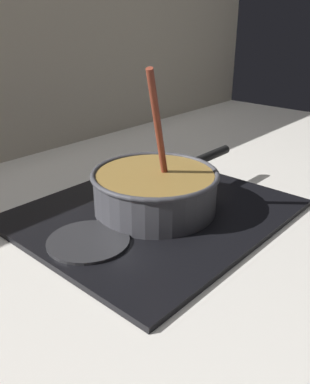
# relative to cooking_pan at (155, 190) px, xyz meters

# --- Properties ---
(ground) EXTENTS (2.40, 1.60, 0.04)m
(ground) POSITION_rel_cooking_pan_xyz_m (0.02, -0.21, -0.08)
(ground) COLOR beige
(backsplash_wall) EXTENTS (2.40, 0.02, 0.55)m
(backsplash_wall) POSITION_rel_cooking_pan_xyz_m (0.02, 0.58, 0.22)
(backsplash_wall) COLOR #B2A893
(backsplash_wall) RESTS_ON ground
(hob_plate) EXTENTS (0.56, 0.48, 0.01)m
(hob_plate) POSITION_rel_cooking_pan_xyz_m (-0.00, 0.00, -0.05)
(hob_plate) COLOR black
(hob_plate) RESTS_ON ground
(burner_ring) EXTENTS (0.16, 0.16, 0.01)m
(burner_ring) POSITION_rel_cooking_pan_xyz_m (-0.00, 0.00, -0.04)
(burner_ring) COLOR #592D0C
(burner_ring) RESTS_ON hob_plate
(spare_burner) EXTENTS (0.16, 0.16, 0.01)m
(spare_burner) POSITION_rel_cooking_pan_xyz_m (-0.19, 0.00, -0.04)
(spare_burner) COLOR #262628
(spare_burner) RESTS_ON hob_plate
(cooking_pan) EXTENTS (0.41, 0.28, 0.31)m
(cooking_pan) POSITION_rel_cooking_pan_xyz_m (0.00, 0.00, 0.00)
(cooking_pan) COLOR #38383D
(cooking_pan) RESTS_ON hob_plate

